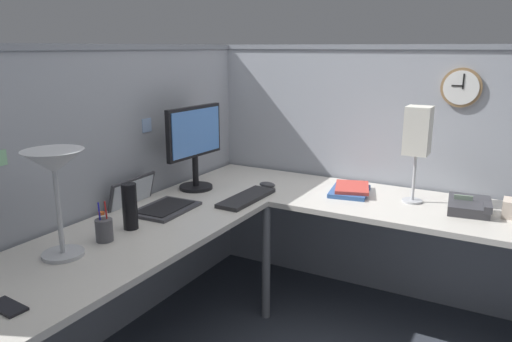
% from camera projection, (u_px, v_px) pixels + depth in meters
% --- Properties ---
extents(ground_plane, '(6.80, 6.80, 0.00)m').
position_uv_depth(ground_plane, '(278.00, 337.00, 2.72)').
color(ground_plane, '#383D47').
extents(cubicle_wall_back, '(2.57, 0.12, 1.58)m').
position_uv_depth(cubicle_wall_back, '(104.00, 195.00, 2.62)').
color(cubicle_wall_back, '#999EA8').
rests_on(cubicle_wall_back, ground).
extents(cubicle_wall_right, '(0.12, 2.37, 1.58)m').
position_uv_depth(cubicle_wall_right, '(377.00, 171.00, 3.13)').
color(cubicle_wall_right, '#999EA8').
rests_on(cubicle_wall_right, ground).
extents(desk, '(2.35, 2.15, 0.73)m').
position_uv_depth(desk, '(274.00, 242.00, 2.41)').
color(desk, beige).
rests_on(desk, ground).
extents(monitor, '(0.46, 0.20, 0.50)m').
position_uv_depth(monitor, '(195.00, 141.00, 2.89)').
color(monitor, black).
rests_on(monitor, desk).
extents(laptop, '(0.35, 0.39, 0.22)m').
position_uv_depth(laptop, '(151.00, 203.00, 2.61)').
color(laptop, '#38383D').
rests_on(laptop, desk).
extents(keyboard, '(0.43, 0.15, 0.02)m').
position_uv_depth(keyboard, '(247.00, 198.00, 2.75)').
color(keyboard, '#232326').
rests_on(keyboard, desk).
extents(computer_mouse, '(0.06, 0.10, 0.03)m').
position_uv_depth(computer_mouse, '(267.00, 185.00, 2.99)').
color(computer_mouse, '#38383D').
rests_on(computer_mouse, desk).
extents(desk_lamp_dome, '(0.24, 0.24, 0.44)m').
position_uv_depth(desk_lamp_dome, '(54.00, 170.00, 1.92)').
color(desk_lamp_dome, '#B7BABF').
rests_on(desk_lamp_dome, desk).
extents(pen_cup, '(0.08, 0.08, 0.18)m').
position_uv_depth(pen_cup, '(104.00, 230.00, 2.16)').
color(pen_cup, '#4C4C51').
rests_on(pen_cup, desk).
extents(cell_phone, '(0.08, 0.15, 0.01)m').
position_uv_depth(cell_phone, '(7.00, 307.00, 1.61)').
color(cell_phone, black).
rests_on(cell_phone, desk).
extents(thermos_flask, '(0.07, 0.07, 0.22)m').
position_uv_depth(thermos_flask, '(130.00, 206.00, 2.29)').
color(thermos_flask, black).
rests_on(thermos_flask, desk).
extents(office_phone, '(0.21, 0.23, 0.11)m').
position_uv_depth(office_phone, '(470.00, 207.00, 2.51)').
color(office_phone, '#38383D').
rests_on(office_phone, desk).
extents(book_stack, '(0.32, 0.27, 0.04)m').
position_uv_depth(book_stack, '(351.00, 190.00, 2.87)').
color(book_stack, '#335999').
rests_on(book_stack, desk).
extents(desk_lamp_paper, '(0.13, 0.13, 0.53)m').
position_uv_depth(desk_lamp_paper, '(418.00, 134.00, 2.62)').
color(desk_lamp_paper, '#B7BABF').
rests_on(desk_lamp_paper, desk).
extents(wall_clock, '(0.04, 0.22, 0.22)m').
position_uv_depth(wall_clock, '(461.00, 88.00, 2.74)').
color(wall_clock, olive).
extents(pinned_note_middle, '(0.07, 0.00, 0.08)m').
position_uv_depth(pinned_note_middle, '(147.00, 125.00, 2.77)').
color(pinned_note_middle, '#99B7E5').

